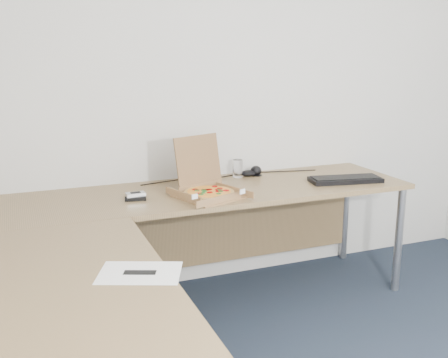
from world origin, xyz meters
name	(u,v)px	position (x,y,z in m)	size (l,w,h in m)	color
desk	(178,222)	(-0.82, 0.97, 0.70)	(2.50, 2.20, 0.73)	olive
pizza_box	(208,190)	(-0.55, 1.27, 0.77)	(0.32, 0.37, 0.33)	olive
drinking_glass	(238,168)	(-0.21, 1.65, 0.79)	(0.07, 0.07, 0.12)	white
keyboard	(345,180)	(0.38, 1.26, 0.74)	(0.46, 0.16, 0.03)	black
mouse	(248,173)	(-0.13, 1.64, 0.75)	(0.11, 0.07, 0.04)	black
wallet	(136,197)	(-0.95, 1.36, 0.74)	(0.12, 0.10, 0.02)	black
phone	(136,194)	(-0.96, 1.36, 0.76)	(0.11, 0.06, 0.02)	#B2B5BA
paper_sheet	(140,273)	(-1.16, 0.36, 0.73)	(0.31, 0.22, 0.00)	white
dome_speaker	(256,170)	(-0.08, 1.64, 0.77)	(0.08, 0.08, 0.07)	black
cable_bundle	(227,176)	(-0.27, 1.68, 0.73)	(0.60, 0.04, 0.01)	black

